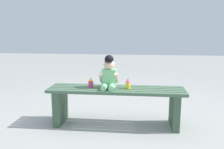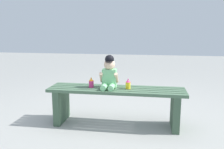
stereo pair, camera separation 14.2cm
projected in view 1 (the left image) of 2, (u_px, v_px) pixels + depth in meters
ground_plane at (116, 124)px, 3.01m from camera, size 16.00×16.00×0.00m
park_bench at (116, 100)px, 2.95m from camera, size 1.66×0.39×0.47m
child_figure at (109, 74)px, 2.92m from camera, size 0.23×0.27×0.40m
sippy_cup_left at (91, 83)px, 2.95m from camera, size 0.06×0.06×0.12m
sippy_cup_right at (128, 84)px, 2.90m from camera, size 0.06×0.06×0.12m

